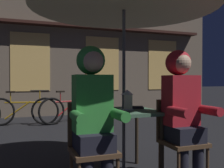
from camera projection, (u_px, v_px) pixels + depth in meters
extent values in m
cube|color=#42664C|center=(124.00, 112.00, 2.87)|extent=(0.72, 0.72, 0.04)
cylinder|color=#2D2319|center=(107.00, 155.00, 2.48)|extent=(0.04, 0.04, 0.70)
cylinder|color=#2D2319|center=(162.00, 149.00, 2.69)|extent=(0.04, 0.04, 0.70)
cylinder|color=#2D2319|center=(90.00, 140.00, 3.06)|extent=(0.04, 0.04, 0.70)
cylinder|color=#2D2319|center=(137.00, 136.00, 3.27)|extent=(0.04, 0.04, 0.70)
cylinder|color=#4C4C51|center=(124.00, 76.00, 2.86)|extent=(0.04, 0.04, 2.25)
cube|color=white|center=(127.00, 109.00, 2.87)|extent=(0.11, 0.11, 0.02)
cube|color=white|center=(127.00, 102.00, 2.87)|extent=(0.09, 0.09, 0.16)
pyramid|color=white|center=(127.00, 92.00, 2.87)|extent=(0.11, 0.11, 0.06)
cube|color=#513823|center=(93.00, 152.00, 2.30)|extent=(0.40, 0.40, 0.04)
cylinder|color=#513823|center=(105.00, 168.00, 2.52)|extent=(0.03, 0.03, 0.41)
cube|color=#513823|center=(88.00, 123.00, 2.47)|extent=(0.40, 0.03, 0.42)
cube|color=#513823|center=(183.00, 143.00, 2.62)|extent=(0.40, 0.40, 0.04)
cylinder|color=#513823|center=(207.00, 168.00, 2.53)|extent=(0.03, 0.03, 0.41)
cylinder|color=#513823|center=(186.00, 158.00, 2.85)|extent=(0.03, 0.03, 0.41)
cylinder|color=#513823|center=(160.00, 161.00, 2.73)|extent=(0.03, 0.03, 0.41)
cube|color=#513823|center=(173.00, 118.00, 2.79)|extent=(0.40, 0.03, 0.42)
cube|color=black|center=(93.00, 141.00, 2.30)|extent=(0.32, 0.36, 0.16)
cube|color=#338C38|center=(92.00, 103.00, 2.33)|extent=(0.34, 0.22, 0.52)
cylinder|color=#338C38|center=(119.00, 115.00, 2.18)|extent=(0.09, 0.30, 0.09)
cylinder|color=#338C38|center=(78.00, 117.00, 2.06)|extent=(0.09, 0.30, 0.09)
sphere|color=tan|center=(92.00, 61.00, 2.32)|extent=(0.21, 0.21, 0.21)
sphere|color=#338C38|center=(91.00, 60.00, 2.37)|extent=(0.27, 0.27, 0.27)
cylinder|color=black|center=(198.00, 165.00, 2.54)|extent=(0.11, 0.11, 0.45)
cylinder|color=black|center=(183.00, 168.00, 2.48)|extent=(0.11, 0.11, 0.45)
cube|color=black|center=(183.00, 133.00, 2.62)|extent=(0.32, 0.36, 0.16)
cube|color=red|center=(181.00, 100.00, 2.65)|extent=(0.34, 0.22, 0.52)
cylinder|color=red|center=(209.00, 110.00, 2.51)|extent=(0.09, 0.30, 0.09)
cylinder|color=red|center=(178.00, 112.00, 2.39)|extent=(0.09, 0.30, 0.09)
sphere|color=tan|center=(181.00, 63.00, 2.65)|extent=(0.21, 0.21, 0.21)
sphere|color=red|center=(178.00, 63.00, 2.69)|extent=(0.27, 0.27, 0.27)
cube|color=#6B5B4C|center=(66.00, 16.00, 8.00)|extent=(10.00, 0.60, 6.20)
cube|color=#E0B260|center=(30.00, 62.00, 7.36)|extent=(1.10, 0.02, 1.70)
cube|color=#E0B260|center=(103.00, 64.00, 8.11)|extent=(1.10, 0.02, 1.70)
cube|color=#E0B260|center=(163.00, 65.00, 8.86)|extent=(1.10, 0.02, 1.70)
cube|color=#331914|center=(69.00, 26.00, 7.59)|extent=(9.00, 0.36, 0.08)
torus|color=black|center=(45.00, 111.00, 6.08)|extent=(0.65, 0.20, 0.66)
torus|color=black|center=(1.00, 112.00, 5.96)|extent=(0.65, 0.20, 0.66)
cylinder|color=#B78419|center=(23.00, 102.00, 6.01)|extent=(0.82, 0.22, 0.04)
cylinder|color=#B78419|center=(18.00, 110.00, 6.00)|extent=(0.60, 0.17, 0.44)
cylinder|color=#B78419|center=(11.00, 97.00, 5.98)|extent=(0.02, 0.02, 0.24)
cube|color=black|center=(10.00, 92.00, 5.97)|extent=(0.21, 0.12, 0.04)
cylinder|color=#B78419|center=(40.00, 96.00, 6.06)|extent=(0.02, 0.02, 0.28)
cylinder|color=black|center=(40.00, 91.00, 6.06)|extent=(0.43, 0.12, 0.02)
torus|color=black|center=(89.00, 108.00, 6.64)|extent=(0.65, 0.21, 0.66)
torus|color=black|center=(52.00, 111.00, 6.07)|extent=(0.65, 0.21, 0.66)
cylinder|color=maroon|center=(71.00, 101.00, 6.35)|extent=(0.82, 0.24, 0.04)
cylinder|color=maroon|center=(67.00, 109.00, 6.28)|extent=(0.60, 0.18, 0.44)
cylinder|color=maroon|center=(60.00, 97.00, 6.19)|extent=(0.02, 0.02, 0.24)
cube|color=black|center=(60.00, 92.00, 6.19)|extent=(0.21, 0.13, 0.04)
cylinder|color=maroon|center=(85.00, 95.00, 6.56)|extent=(0.02, 0.02, 0.28)
cylinder|color=black|center=(85.00, 90.00, 6.56)|extent=(0.43, 0.13, 0.02)
cube|color=black|center=(135.00, 107.00, 3.05)|extent=(0.24, 0.20, 0.02)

